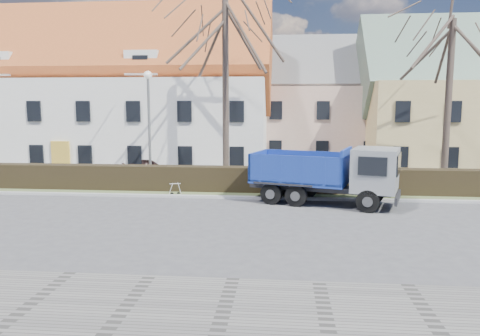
# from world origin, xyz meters

# --- Properties ---
(ground) EXTENTS (120.00, 120.00, 0.00)m
(ground) POSITION_xyz_m (0.00, 0.00, 0.00)
(ground) COLOR #47474A
(sidewalk_near) EXTENTS (80.00, 5.00, 0.08)m
(sidewalk_near) POSITION_xyz_m (0.00, -8.50, 0.04)
(sidewalk_near) COLOR slate
(sidewalk_near) RESTS_ON ground
(curb_far) EXTENTS (80.00, 0.30, 0.12)m
(curb_far) POSITION_xyz_m (0.00, 4.60, 0.06)
(curb_far) COLOR #A3A2A2
(curb_far) RESTS_ON ground
(grass_strip) EXTENTS (80.00, 3.00, 0.10)m
(grass_strip) POSITION_xyz_m (0.00, 6.20, 0.05)
(grass_strip) COLOR #506036
(grass_strip) RESTS_ON ground
(hedge) EXTENTS (60.00, 0.90, 1.30)m
(hedge) POSITION_xyz_m (0.00, 6.00, 0.65)
(hedge) COLOR black
(hedge) RESTS_ON ground
(building_white) EXTENTS (26.80, 10.80, 9.50)m
(building_white) POSITION_xyz_m (-13.00, 16.00, 4.75)
(building_white) COLOR white
(building_white) RESTS_ON ground
(building_pink) EXTENTS (10.80, 8.80, 8.00)m
(building_pink) POSITION_xyz_m (4.00, 20.00, 4.00)
(building_pink) COLOR #CBA38F
(building_pink) RESTS_ON ground
(tree_1) EXTENTS (9.20, 9.20, 12.65)m
(tree_1) POSITION_xyz_m (-2.00, 8.50, 6.33)
(tree_1) COLOR #40342C
(tree_1) RESTS_ON ground
(tree_2) EXTENTS (8.00, 8.00, 11.00)m
(tree_2) POSITION_xyz_m (10.00, 8.50, 5.50)
(tree_2) COLOR #40342C
(tree_2) RESTS_ON ground
(dump_truck) EXTENTS (7.32, 4.45, 2.75)m
(dump_truck) POSITION_xyz_m (2.91, 3.88, 1.38)
(dump_truck) COLOR navy
(dump_truck) RESTS_ON ground
(streetlight) EXTENTS (0.50, 0.50, 6.39)m
(streetlight) POSITION_xyz_m (-5.97, 7.00, 3.20)
(streetlight) COLOR gray
(streetlight) RESTS_ON ground
(cart_frame) EXTENTS (0.89, 0.69, 0.72)m
(cart_frame) POSITION_xyz_m (-4.34, 4.90, 0.36)
(cart_frame) COLOR silver
(cart_frame) RESTS_ON ground
(parked_car_a) EXTENTS (3.52, 1.48, 1.19)m
(parked_car_a) POSITION_xyz_m (-7.28, 11.43, 0.59)
(parked_car_a) COLOR #312120
(parked_car_a) RESTS_ON ground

